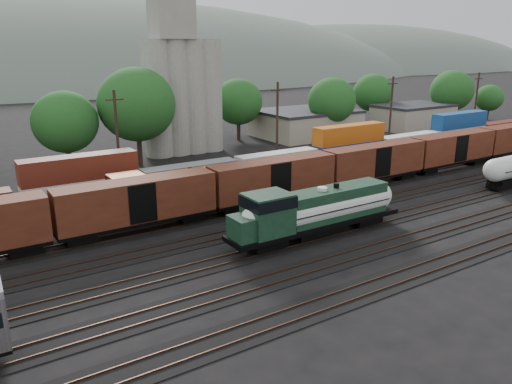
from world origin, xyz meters
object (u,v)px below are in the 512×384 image
green_locomotive (309,211)px  grain_silo (182,83)px  orange_locomotive (166,188)px  tank_car_a (322,209)px

green_locomotive → grain_silo: 42.42m
grain_silo → orange_locomotive: bearing=-118.6°
green_locomotive → orange_locomotive: 16.74m
grain_silo → green_locomotive: bearing=-99.3°
orange_locomotive → grain_silo: grain_silo is taller
orange_locomotive → tank_car_a: bearing=-59.2°
grain_silo → tank_car_a: bearing=-97.3°
tank_car_a → orange_locomotive: bearing=120.8°
green_locomotive → grain_silo: (6.75, 41.00, 8.53)m
tank_car_a → orange_locomotive: tank_car_a is taller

